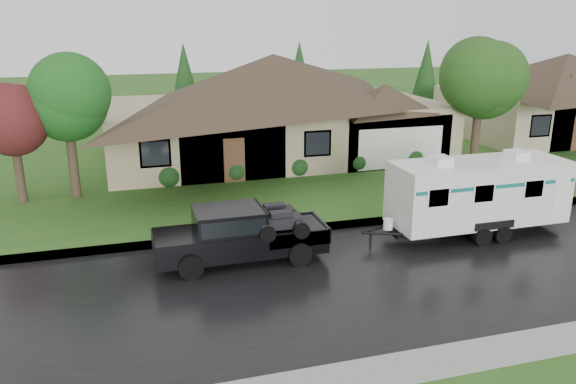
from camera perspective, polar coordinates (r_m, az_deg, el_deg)
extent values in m
plane|color=#285219|center=(18.94, 3.58, -6.29)|extent=(140.00, 140.00, 0.00)
cube|color=black|center=(17.24, 5.84, -8.78)|extent=(140.00, 8.00, 0.01)
cube|color=gray|center=(20.89, 1.50, -3.76)|extent=(140.00, 0.50, 0.15)
cube|color=#285219|center=(32.76, -5.29, 3.87)|extent=(140.00, 26.00, 0.15)
cube|color=#9B8B69|center=(31.91, -1.47, 6.47)|extent=(18.00, 10.00, 3.00)
pyramid|color=#34291C|center=(31.42, -1.53, 13.84)|extent=(19.44, 10.80, 2.60)
cube|color=#9B8B69|center=(31.02, 9.72, 5.65)|extent=(5.76, 4.00, 2.70)
cube|color=tan|center=(42.05, 25.96, 7.34)|extent=(14.00, 9.00, 3.00)
pyramid|color=#34291C|center=(41.69, 26.64, 12.48)|extent=(15.12, 9.72, 2.30)
cylinder|color=#382B1E|center=(25.82, -20.95, 2.37)|extent=(0.41, 0.41, 2.61)
sphere|color=#216420|center=(25.31, -21.64, 8.63)|extent=(3.60, 3.60, 3.60)
cylinder|color=#382B1E|center=(26.03, -25.58, 1.42)|extent=(0.37, 0.37, 2.17)
sphere|color=maroon|center=(25.56, -26.26, 6.56)|extent=(3.00, 3.00, 3.00)
cylinder|color=#382B1E|center=(31.25, 18.50, 5.24)|extent=(0.43, 0.43, 2.85)
sphere|color=#2A591C|center=(30.81, 19.05, 10.93)|extent=(3.94, 3.94, 3.94)
sphere|color=#143814|center=(26.59, -12.06, 1.74)|extent=(1.00, 1.00, 1.00)
sphere|color=#143814|center=(26.97, -5.38, 2.26)|extent=(1.00, 1.00, 1.00)
sphere|color=#143814|center=(27.71, 1.03, 2.73)|extent=(1.00, 1.00, 1.00)
sphere|color=#143814|center=(28.77, 7.04, 3.15)|extent=(1.00, 1.00, 1.00)
sphere|color=#143814|center=(30.13, 12.58, 3.49)|extent=(1.00, 1.00, 1.00)
cube|color=black|center=(18.20, -4.82, -4.90)|extent=(5.45, 1.82, 0.78)
cube|color=black|center=(17.86, -11.15, -4.77)|extent=(1.45, 1.77, 0.32)
cube|color=black|center=(17.89, -6.02, -2.94)|extent=(2.18, 1.71, 0.82)
cube|color=black|center=(17.87, -6.02, -2.80)|extent=(2.00, 1.74, 0.50)
cube|color=black|center=(18.52, 0.41, -3.84)|extent=(2.00, 1.72, 0.05)
cylinder|color=black|center=(17.29, -9.85, -7.51)|extent=(0.76, 0.29, 0.76)
cylinder|color=black|center=(18.92, -10.49, -5.34)|extent=(0.76, 0.29, 0.76)
cylinder|color=black|center=(17.92, 1.22, -6.33)|extent=(0.76, 0.29, 0.76)
cylinder|color=black|center=(19.50, -0.34, -4.35)|extent=(0.76, 0.29, 0.76)
cube|color=silver|center=(21.25, 18.75, 0.05)|extent=(6.35, 2.18, 2.22)
cube|color=black|center=(21.63, 18.44, -3.11)|extent=(6.72, 1.09, 0.13)
cube|color=#0E6662|center=(21.12, 18.87, 1.32)|extent=(6.23, 2.20, 0.13)
cube|color=white|center=(20.05, 15.23, 3.11)|extent=(0.64, 0.73, 0.29)
cube|color=white|center=(21.80, 22.21, 3.52)|extent=(0.64, 0.73, 0.29)
cylinder|color=black|center=(20.61, 19.14, -4.32)|extent=(0.64, 0.22, 0.64)
cylinder|color=black|center=(22.26, 16.02, -2.45)|extent=(0.64, 0.22, 0.64)
cylinder|color=black|center=(21.07, 20.97, -4.04)|extent=(0.64, 0.22, 0.64)
cylinder|color=black|center=(22.70, 17.78, -2.23)|extent=(0.64, 0.22, 0.64)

